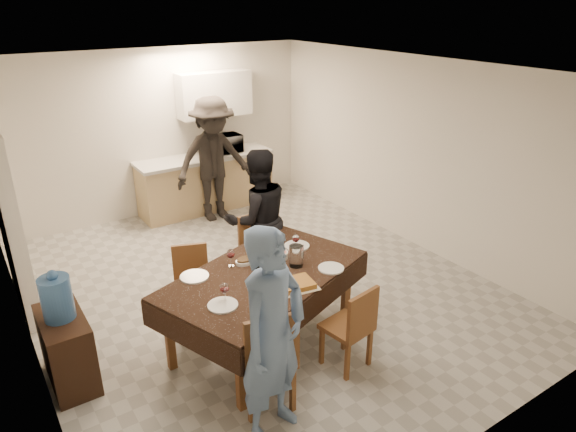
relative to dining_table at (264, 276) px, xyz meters
name	(u,v)px	position (x,y,z in m)	size (l,w,h in m)	color
floor	(258,287)	(0.48, 0.96, -0.76)	(5.00, 6.00, 0.02)	#ACACA7
ceiling	(252,69)	(0.48, 0.96, 1.84)	(5.00, 6.00, 0.02)	white
wall_back	(160,133)	(0.48, 3.96, 0.54)	(5.00, 0.02, 2.60)	silver
wall_front	(477,312)	(0.48, -2.04, 0.54)	(5.00, 0.02, 2.60)	silver
wall_left	(11,241)	(-2.02, 0.96, 0.54)	(0.02, 6.00, 2.60)	silver
wall_right	(412,153)	(2.98, 0.96, 0.54)	(0.02, 6.00, 2.60)	silver
stub_partition	(8,220)	(-1.94, 2.16, 0.29)	(0.15, 1.40, 2.10)	silver
kitchen_base_cabinet	(206,184)	(1.08, 3.64, -0.33)	(2.20, 0.60, 0.86)	tan
kitchen_worktop	(205,157)	(1.08, 3.64, 0.13)	(2.24, 0.64, 0.05)	#BAB9B4
upper_cabinet	(214,94)	(1.38, 3.78, 1.09)	(1.20, 0.34, 0.70)	silver
dining_table	(264,276)	(0.00, 0.00, 0.00)	(2.31, 1.80, 0.79)	black
chair_near_left	(270,349)	(-0.45, -0.85, -0.14)	(0.55, 0.55, 0.54)	brown
chair_near_right	(353,321)	(0.45, -0.83, -0.22)	(0.46, 0.46, 0.47)	brown
chair_far_left	(195,282)	(-0.45, 0.67, -0.24)	(0.49, 0.50, 0.45)	brown
chair_far_right	(268,253)	(0.45, 0.66, -0.16)	(0.48, 0.48, 0.53)	brown
console	(67,349)	(-1.80, 0.47, -0.41)	(0.37, 0.74, 0.69)	black
water_jug	(57,298)	(-1.80, 0.47, 0.13)	(0.27, 0.27, 0.40)	#4378BD
wine_bottle	(256,259)	(-0.05, 0.05, 0.18)	(0.07, 0.07, 0.29)	black
water_pitcher	(296,256)	(0.35, -0.05, 0.15)	(0.14, 0.14, 0.22)	white
savoury_tart	(294,284)	(0.10, -0.38, 0.06)	(0.42, 0.31, 0.05)	#B27734
salad_bowl	(280,255)	(0.30, 0.18, 0.07)	(0.18, 0.18, 0.07)	white
mushroom_dish	(245,262)	(-0.05, 0.28, 0.05)	(0.19, 0.19, 0.03)	white
wine_glass_a	(225,293)	(-0.55, -0.25, 0.13)	(0.08, 0.08, 0.19)	white
wine_glass_b	(296,242)	(0.55, 0.25, 0.12)	(0.08, 0.08, 0.17)	white
wine_glass_c	(231,258)	(-0.20, 0.30, 0.13)	(0.08, 0.08, 0.19)	white
plate_near_left	(223,305)	(-0.60, -0.30, 0.04)	(0.27, 0.27, 0.02)	white
plate_near_right	(331,268)	(0.60, -0.30, 0.04)	(0.26, 0.26, 0.01)	white
plate_far_left	(194,276)	(-0.60, 0.30, 0.04)	(0.28, 0.28, 0.02)	white
plate_far_right	(297,246)	(0.60, 0.30, 0.04)	(0.27, 0.27, 0.02)	white
microwave	(224,144)	(1.44, 3.64, 0.30)	(0.53, 0.36, 0.29)	silver
person_near	(273,337)	(-0.55, -1.05, 0.15)	(0.66, 0.43, 1.82)	#6787B6
person_far	(258,219)	(0.55, 1.05, 0.10)	(0.83, 0.65, 1.71)	black
person_kitchen	(214,160)	(1.02, 3.19, 0.21)	(1.25, 0.72, 1.94)	black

